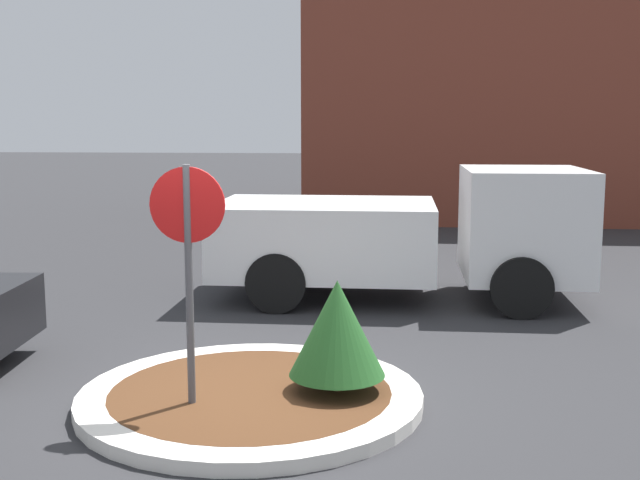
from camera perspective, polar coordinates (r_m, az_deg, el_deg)
The scene contains 6 objects.
ground_plane at distance 7.87m, azimuth -4.94°, elevation -11.50°, with size 120.00×120.00×0.00m, color #2D2D30.
traffic_island at distance 7.85m, azimuth -4.95°, elevation -11.06°, with size 3.29×3.29×0.13m.
stop_sign at distance 7.23m, azimuth -9.35°, elevation -0.35°, with size 0.68×0.07×2.31m.
island_shrub at distance 7.62m, azimuth 1.23°, elevation -6.27°, with size 0.92×0.92×1.07m.
utility_truck at distance 12.16m, azimuth 6.35°, elevation 0.49°, with size 5.50×2.47×1.99m.
storefront_building at distance 23.83m, azimuth 15.34°, elevation 10.28°, with size 12.92×6.07×7.11m.
Camera 1 is at (1.27, -7.29, 2.68)m, focal length 45.00 mm.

